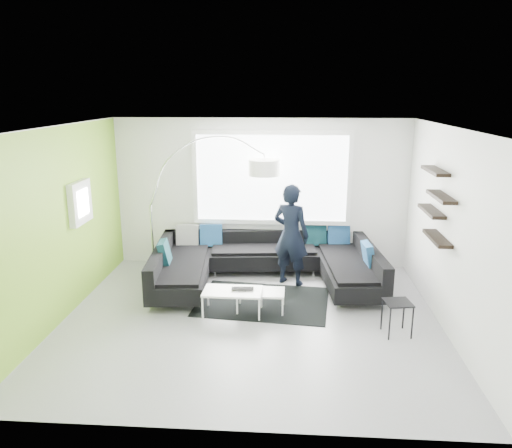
{
  "coord_description": "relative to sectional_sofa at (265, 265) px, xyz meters",
  "views": [
    {
      "loc": [
        0.55,
        -6.73,
        3.26
      ],
      "look_at": [
        0.02,
        0.9,
        1.23
      ],
      "focal_mm": 35.0,
      "sensor_mm": 36.0,
      "label": 1
    }
  ],
  "objects": [
    {
      "name": "ground",
      "position": [
        -0.15,
        -1.4,
        -0.36
      ],
      "size": [
        5.5,
        5.5,
        0.0
      ],
      "primitive_type": "plane",
      "color": "gray",
      "rests_on": "ground"
    },
    {
      "name": "room_shell",
      "position": [
        -0.11,
        -1.19,
        1.45
      ],
      "size": [
        5.54,
        5.04,
        2.82
      ],
      "color": "white",
      "rests_on": "ground"
    },
    {
      "name": "sectional_sofa",
      "position": [
        0.0,
        0.0,
        0.0
      ],
      "size": [
        3.98,
        2.68,
        0.81
      ],
      "rotation": [
        0.0,
        0.0,
        0.09
      ],
      "color": "black",
      "rests_on": "ground"
    },
    {
      "name": "rug",
      "position": [
        -0.0,
        -0.73,
        -0.35
      ],
      "size": [
        2.19,
        1.69,
        0.01
      ],
      "primitive_type": "cube",
      "rotation": [
        0.0,
        0.0,
        -0.1
      ],
      "color": "black",
      "rests_on": "ground"
    },
    {
      "name": "coffee_table",
      "position": [
        -0.23,
        -1.12,
        -0.17
      ],
      "size": [
        1.14,
        0.68,
        0.37
      ],
      "primitive_type": "cube",
      "rotation": [
        0.0,
        0.0,
        -0.01
      ],
      "color": "white",
      "rests_on": "ground"
    },
    {
      "name": "arc_lamp",
      "position": [
        -2.11,
        0.52,
        0.91
      ],
      "size": [
        2.4,
        0.87,
        2.53
      ],
      "primitive_type": null,
      "rotation": [
        0.0,
        0.0,
        -0.07
      ],
      "color": "white",
      "rests_on": "ground"
    },
    {
      "name": "side_table",
      "position": [
        1.9,
        -1.7,
        -0.12
      ],
      "size": [
        0.4,
        0.4,
        0.48
      ],
      "primitive_type": "cube",
      "rotation": [
        0.0,
        0.0,
        0.16
      ],
      "color": "black",
      "rests_on": "ground"
    },
    {
      "name": "person",
      "position": [
        0.43,
        0.1,
        0.53
      ],
      "size": [
        0.97,
        0.91,
        1.77
      ],
      "primitive_type": "imported",
      "rotation": [
        0.0,
        0.0,
        2.71
      ],
      "color": "black",
      "rests_on": "ground"
    },
    {
      "name": "laptop",
      "position": [
        -0.28,
        -1.2,
        0.03
      ],
      "size": [
        0.36,
        0.25,
        0.03
      ],
      "primitive_type": "imported",
      "rotation": [
        0.0,
        0.0,
        0.06
      ],
      "color": "black",
      "rests_on": "coffee_table"
    }
  ]
}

